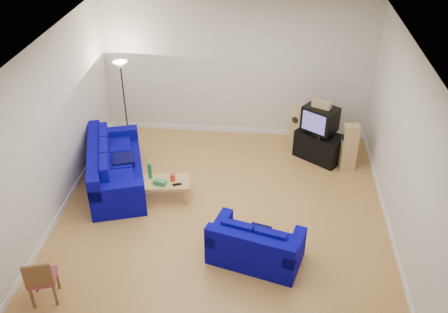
# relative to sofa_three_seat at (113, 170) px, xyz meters

# --- Properties ---
(room) EXTENTS (6.01, 6.51, 3.21)m
(room) POSITION_rel_sofa_three_seat_xyz_m (2.26, -0.87, 1.21)
(room) COLOR #9B6730
(room) RESTS_ON ground
(sofa_three_seat) EXTENTS (1.65, 2.51, 0.89)m
(sofa_three_seat) POSITION_rel_sofa_three_seat_xyz_m (0.00, 0.00, 0.00)
(sofa_three_seat) COLOR #060276
(sofa_three_seat) RESTS_ON ground
(sofa_loveseat) EXTENTS (1.64, 1.19, 0.74)m
(sofa_loveseat) POSITION_rel_sofa_three_seat_xyz_m (2.90, -1.90, -0.05)
(sofa_loveseat) COLOR #060276
(sofa_loveseat) RESTS_ON ground
(coffee_table) EXTENTS (1.10, 0.65, 0.38)m
(coffee_table) POSITION_rel_sofa_three_seat_xyz_m (1.06, -0.34, -0.01)
(coffee_table) COLOR tan
(coffee_table) RESTS_ON ground
(bottle) EXTENTS (0.10, 0.10, 0.31)m
(bottle) POSITION_rel_sofa_three_seat_xyz_m (0.81, -0.23, 0.20)
(bottle) COLOR #197233
(bottle) RESTS_ON coffee_table
(tissue_box) EXTENTS (0.26, 0.18, 0.10)m
(tissue_box) POSITION_rel_sofa_three_seat_xyz_m (1.04, -0.44, 0.09)
(tissue_box) COLOR green
(tissue_box) RESTS_ON coffee_table
(red_canister) EXTENTS (0.13, 0.13, 0.14)m
(red_canister) POSITION_rel_sofa_three_seat_xyz_m (1.26, -0.29, 0.11)
(red_canister) COLOR red
(red_canister) RESTS_ON coffee_table
(remote) EXTENTS (0.18, 0.11, 0.02)m
(remote) POSITION_rel_sofa_three_seat_xyz_m (1.36, -0.42, 0.06)
(remote) COLOR black
(remote) RESTS_ON coffee_table
(tv_stand) EXTENTS (1.13, 1.04, 0.61)m
(tv_stand) POSITION_rel_sofa_three_seat_xyz_m (4.15, 1.40, -0.03)
(tv_stand) COLOR black
(tv_stand) RESTS_ON ground
(av_receiver) EXTENTS (0.50, 0.53, 0.10)m
(av_receiver) POSITION_rel_sofa_three_seat_xyz_m (4.13, 1.35, 0.33)
(av_receiver) COLOR black
(av_receiver) RESTS_ON tv_stand
(television) EXTENTS (0.83, 0.79, 0.52)m
(television) POSITION_rel_sofa_three_seat_xyz_m (4.09, 1.41, 0.63)
(television) COLOR black
(television) RESTS_ON av_receiver
(centre_speaker) EXTENTS (0.42, 0.32, 0.14)m
(centre_speaker) POSITION_rel_sofa_three_seat_xyz_m (4.10, 1.42, 0.96)
(centre_speaker) COLOR tan
(centre_speaker) RESTS_ON television
(speaker_left) EXTENTS (0.37, 0.38, 1.02)m
(speaker_left) POSITION_rel_sofa_three_seat_xyz_m (3.69, 1.83, 0.18)
(speaker_left) COLOR tan
(speaker_left) RESTS_ON ground
(speaker_right) EXTENTS (0.34, 0.28, 1.03)m
(speaker_right) POSITION_rel_sofa_three_seat_xyz_m (4.71, 1.04, 0.19)
(speaker_right) COLOR tan
(speaker_right) RESTS_ON ground
(floor_lamp) EXTENTS (0.33, 0.33, 1.91)m
(floor_lamp) POSITION_rel_sofa_three_seat_xyz_m (-0.19, 1.79, 1.24)
(floor_lamp) COLOR black
(floor_lamp) RESTS_ON ground
(dining_chair) EXTENTS (0.50, 0.50, 0.84)m
(dining_chair) POSITION_rel_sofa_three_seat_xyz_m (-0.17, -3.06, 0.14)
(dining_chair) COLOR brown
(dining_chair) RESTS_ON ground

